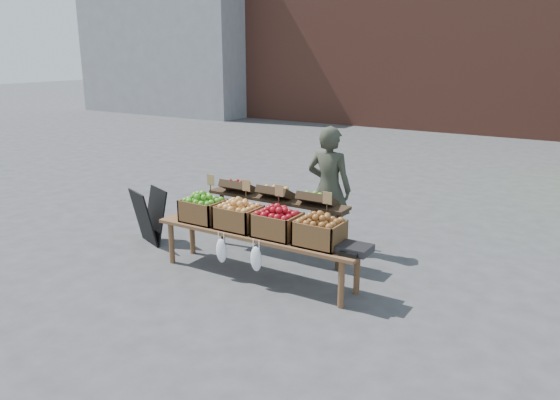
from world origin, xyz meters
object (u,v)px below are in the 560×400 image
Objects in this scene: chalkboard_sign at (149,216)px; crate_russet_pears at (239,217)px; back_table at (277,218)px; crate_green_apples at (320,233)px; crate_golden_apples at (203,210)px; vendor at (329,189)px; weighing_scale at (355,249)px; display_bench at (258,255)px; crate_red_apples at (277,225)px.

crate_russet_pears is (1.71, -0.20, 0.32)m from chalkboard_sign.
back_table is 1.26m from crate_green_apples.
crate_russet_pears is (0.55, 0.00, 0.00)m from crate_golden_apples.
vendor is at bearing 48.34° from chalkboard_sign.
crate_russet_pears is at bearing 180.00° from weighing_scale.
back_table is 1.61m from weighing_scale.
chalkboard_sign is at bearing 174.24° from display_bench.
vendor reaches higher than crate_russet_pears.
crate_red_apples is (1.10, 0.00, 0.00)m from crate_golden_apples.
display_bench is 1.29m from weighing_scale.
chalkboard_sign is at bearing 170.21° from crate_golden_apples.
crate_golden_apples and crate_russet_pears have the same top height.
vendor is 0.63× the size of display_bench.
display_bench is (-0.26, -1.32, -0.57)m from vendor.
vendor reaches higher than crate_golden_apples.
crate_russet_pears is at bearing 180.00° from display_bench.
chalkboard_sign is 2.00m from display_bench.
back_table reaches higher than crate_red_apples.
crate_golden_apples and crate_red_apples have the same top height.
crate_green_apples is (0.56, -1.32, -0.14)m from vendor.
back_table is at bearing 83.37° from crate_russet_pears.
chalkboard_sign is 3.25m from weighing_scale.
vendor reaches higher than crate_red_apples.
crate_golden_apples is at bearing 180.00° from display_bench.
vendor is 1.33m from crate_red_apples.
vendor is 1.72m from crate_golden_apples.
crate_russet_pears is (-0.27, 0.00, 0.42)m from display_bench.
crate_golden_apples is at bearing 180.00° from crate_red_apples.
chalkboard_sign is 1.22m from crate_golden_apples.
display_bench is 5.40× the size of crate_russet_pears.
crate_golden_apples reaches higher than chalkboard_sign.
vendor is at bearing 78.77° from display_bench.
crate_golden_apples is (-0.82, 0.00, 0.42)m from display_bench.
crate_green_apples is at bearing 0.00° from display_bench.
weighing_scale is (0.99, -1.32, -0.24)m from vendor.
vendor is 1.46m from display_bench.
crate_red_apples is at bearing 0.00° from crate_russet_pears.
vendor is 0.82m from back_table.
back_table is 0.88m from crate_red_apples.
vendor is 3.40× the size of crate_green_apples.
chalkboard_sign reaches higher than display_bench.
weighing_scale is (2.08, -0.00, -0.10)m from crate_golden_apples.
back_table is at bearing 144.68° from crate_green_apples.
back_table reaches higher than crate_russet_pears.
vendor is 2.55m from chalkboard_sign.
crate_russet_pears reaches higher than chalkboard_sign.
chalkboard_sign is 1.87m from back_table.
back_table reaches higher than weighing_scale.
vendor is 3.40× the size of crate_golden_apples.
display_bench is at bearing 0.00° from crate_russet_pears.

